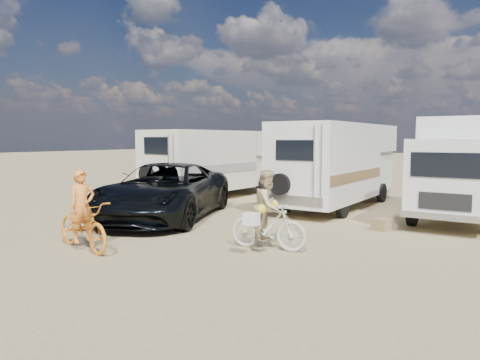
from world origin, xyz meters
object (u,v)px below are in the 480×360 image
Objects in this scene: rv_left at (216,164)px; bike_woman at (268,226)px; box_truck at (462,169)px; crate at (382,224)px; bike_man at (83,225)px; rv_main at (338,166)px; rider_man at (83,214)px; dark_suv at (165,191)px; rider_woman at (268,214)px; cooler at (178,217)px.

rv_left is 8.99m from bike_woman.
box_truck is 3.41m from crate.
crate is (-1.46, -2.78, -1.32)m from box_truck.
bike_woman is (3.27, 2.17, -0.01)m from bike_man.
rv_main reaches higher than rider_man.
dark_suv is 3.84× the size of rider_woman.
dark_suv is (-3.44, -4.97, -0.61)m from rv_main.
rv_main is 6.69m from rider_woman.
box_truck is at bearing -25.36° from rider_man.
rv_left is 8.97m from rider_woman.
rv_main is 3.37× the size of bike_man.
box_truck reaches higher than rider_man.
rider_woman is (3.27, 2.17, 0.00)m from rider_man.
rv_main reaches higher than rider_woman.
rider_woman is at bearing -115.70° from box_truck.
dark_suv is at bearing 172.81° from cooler.
dark_suv is 2.95× the size of bike_man.
dark_suv is 3.86× the size of rider_man.
bike_woman is at bearing -41.61° from dark_suv.
rv_left is (-5.16, -0.07, -0.09)m from rv_main.
dark_suv reaches higher than bike_man.
dark_suv is at bearing -124.63° from rv_main.
rv_main is 3.95m from box_truck.
crate is at bearing -29.29° from bike_man.
dark_suv is 3.95m from rider_man.
rider_man is at bearing -104.55° from rv_main.
bike_man reaches higher than crate.
bike_man is at bearing -126.90° from box_truck.
rv_left is at bearing 35.73° from rider_woman.
bike_woman is (4.43, -1.61, -0.30)m from dark_suv.
bike_man is 3.93m from bike_woman.
bike_man is 1.30× the size of rider_woman.
crate is (4.74, 5.51, -0.36)m from bike_man.
bike_woman is 0.25m from rider_woman.
rider_woman is at bearing -44.99° from bike_man.
box_truck is at bearing 61.26° from cooler.
bike_woman is at bearing -0.00° from rider_woman.
bike_woman is (-2.93, -6.12, -0.97)m from box_truck.
bike_man is 3.93m from rider_woman.
dark_suv is (-7.36, -4.51, -0.67)m from box_truck.
rv_main reaches higher than crate.
bike_man is 1.31× the size of rider_man.
bike_woman reaches higher than cooler.
crate is (5.90, 1.73, -0.66)m from dark_suv.
dark_suv is 1.31m from cooler.
bike_man reaches higher than cooler.
rider_woman is 2.79× the size of cooler.
crate is at bearing -29.29° from rider_man.
crate is at bearing 47.81° from cooler.
box_truck is at bearing -25.36° from bike_man.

